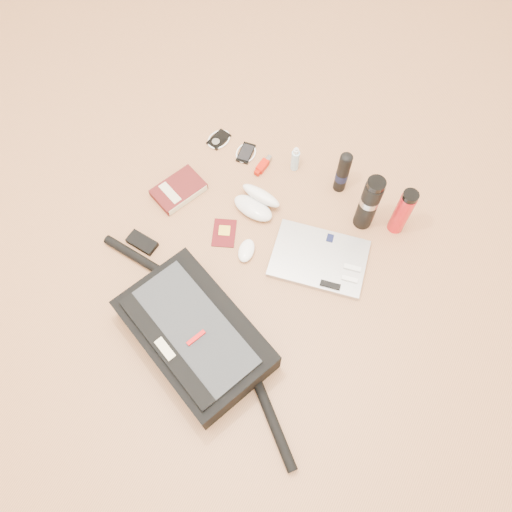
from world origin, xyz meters
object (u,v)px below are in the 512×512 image
object	(u,v)px
laptop	(319,259)
thermos_black	(369,203)
messenger_bag	(194,334)
thermos_red	(403,212)
book	(179,190)

from	to	relation	value
laptop	thermos_black	bearing A→B (deg)	59.43
laptop	thermos_black	distance (m)	0.27
messenger_bag	thermos_red	xyz separation A→B (m)	(0.44, 0.74, 0.05)
thermos_black	thermos_red	size ratio (longest dim) A/B	1.18
messenger_bag	laptop	size ratio (longest dim) A/B	2.56
messenger_bag	thermos_black	xyz separation A→B (m)	(0.32, 0.70, 0.07)
messenger_bag	thermos_black	distance (m)	0.77
book	thermos_red	size ratio (longest dim) A/B	0.99
messenger_bag	thermos_black	size ratio (longest dim) A/B	3.63
messenger_bag	book	distance (m)	0.61
laptop	thermos_red	distance (m)	0.34
book	messenger_bag	bearing A→B (deg)	-31.27
messenger_bag	thermos_red	distance (m)	0.86
thermos_black	book	bearing A→B (deg)	-162.71
laptop	thermos_red	world-z (taller)	thermos_red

